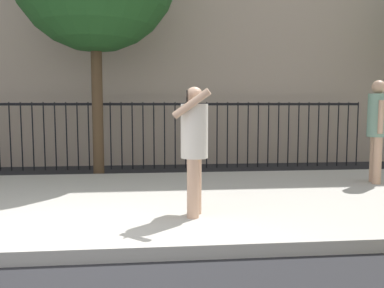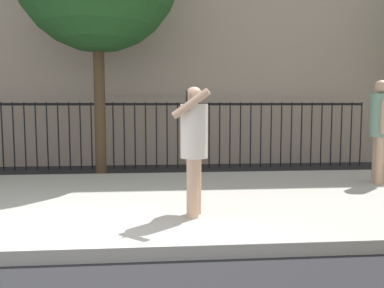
{
  "view_description": "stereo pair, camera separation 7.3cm",
  "coord_description": "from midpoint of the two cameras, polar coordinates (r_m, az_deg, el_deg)",
  "views": [
    {
      "loc": [
        0.82,
        -3.98,
        1.57
      ],
      "look_at": [
        1.36,
        1.42,
        1.04
      ],
      "focal_mm": 38.55,
      "sensor_mm": 36.0,
      "label": 1
    },
    {
      "loc": [
        0.9,
        -3.99,
        1.57
      ],
      "look_at": [
        1.36,
        1.42,
        1.04
      ],
      "focal_mm": 38.55,
      "sensor_mm": 36.0,
      "label": 2
    }
  ],
  "objects": [
    {
      "name": "pedestrian_on_phone",
      "position": [
        5.17,
        -0.02,
        0.33
      ],
      "size": [
        0.51,
        0.71,
        1.63
      ],
      "color": "tan",
      "rests_on": "sidewalk"
    },
    {
      "name": "iron_fence",
      "position": [
        9.93,
        -10.68,
        2.38
      ],
      "size": [
        12.03,
        0.04,
        1.6
      ],
      "color": "black",
      "rests_on": "ground"
    },
    {
      "name": "ground_plane",
      "position": [
        4.37,
        -17.32,
        -15.72
      ],
      "size": [
        60.0,
        60.0,
        0.0
      ],
      "primitive_type": "plane",
      "color": "black"
    },
    {
      "name": "sidewalk",
      "position": [
        6.42,
        -13.38,
        -7.99
      ],
      "size": [
        28.0,
        4.4,
        0.15
      ],
      "primitive_type": "cube",
      "color": "#B2ADA3",
      "rests_on": "ground"
    },
    {
      "name": "pedestrian_walking",
      "position": [
        7.99,
        24.0,
        2.51
      ],
      "size": [
        0.41,
        0.48,
        1.83
      ],
      "color": "tan",
      "rests_on": "sidewalk"
    }
  ]
}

